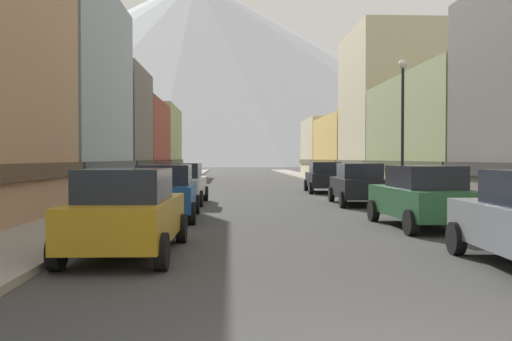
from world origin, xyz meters
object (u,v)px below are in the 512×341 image
(car_right_2, at_px, (358,184))
(streetlamp_right, at_px, (403,109))
(car_right_1, at_px, (422,196))
(car_left_0, at_px, (128,212))
(car_left_1, at_px, (166,192))
(car_left_2, at_px, (182,183))
(car_right_3, at_px, (324,177))

(car_right_2, bearing_deg, streetlamp_right, -35.91)
(car_right_1, height_order, streetlamp_right, streetlamp_right)
(streetlamp_right, bearing_deg, car_left_0, -129.84)
(car_left_1, bearing_deg, car_left_2, 90.03)
(car_right_1, xyz_separation_m, car_right_3, (-0.01, 16.47, 0.00))
(car_left_0, relative_size, car_right_1, 0.99)
(car_left_0, height_order, streetlamp_right, streetlamp_right)
(car_right_1, xyz_separation_m, streetlamp_right, (1.55, 6.78, 3.09))
(car_left_0, xyz_separation_m, car_right_1, (7.60, 4.19, 0.00))
(car_left_0, distance_m, car_left_1, 6.80)
(car_right_1, distance_m, streetlamp_right, 7.61)
(car_right_1, relative_size, streetlamp_right, 0.76)
(car_left_1, height_order, streetlamp_right, streetlamp_right)
(car_left_2, height_order, car_right_2, same)
(car_right_2, relative_size, streetlamp_right, 0.76)
(car_left_2, bearing_deg, car_right_1, -48.91)
(car_left_1, distance_m, car_right_1, 8.04)
(car_left_1, bearing_deg, car_left_0, -90.02)
(car_left_1, bearing_deg, streetlamp_right, 24.49)
(car_right_2, height_order, car_right_3, same)
(car_left_1, relative_size, streetlamp_right, 0.76)
(car_left_2, relative_size, car_right_3, 0.99)
(car_left_1, xyz_separation_m, car_right_2, (7.60, 5.29, 0.00))
(car_right_1, relative_size, car_right_2, 1.00)
(car_left_0, distance_m, car_right_1, 8.68)
(car_right_2, xyz_separation_m, streetlamp_right, (1.55, -1.12, 3.09))
(car_right_3, bearing_deg, car_left_2, -134.44)
(car_left_2, xyz_separation_m, streetlamp_right, (9.15, -1.94, 3.09))
(car_left_0, distance_m, streetlamp_right, 14.62)
(car_left_1, bearing_deg, car_right_1, -18.95)
(car_right_2, distance_m, car_right_3, 8.57)
(car_right_2, bearing_deg, car_left_2, 173.85)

